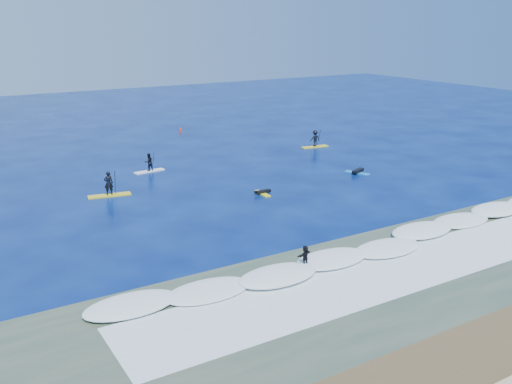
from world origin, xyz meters
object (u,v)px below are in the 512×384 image
sup_paddler_right (315,140)px  prone_paddler_near (262,192)px  marker_buoy (181,130)px  sup_paddler_center (149,164)px  wave_surfer (305,257)px  sup_paddler_left (109,187)px  prone_paddler_far (357,172)px

sup_paddler_right → prone_paddler_near: size_ratio=1.65×
marker_buoy → sup_paddler_center: bearing=-122.8°
sup_paddler_right → wave_surfer: size_ratio=1.76×
sup_paddler_left → prone_paddler_far: size_ratio=1.44×
sup_paddler_center → wave_surfer: 25.03m
sup_paddler_right → prone_paddler_near: (-14.30, -11.96, -0.72)m
prone_paddler_far → marker_buoy: bearing=-10.1°
sup_paddler_center → sup_paddler_right: bearing=-4.2°
wave_surfer → sup_paddler_right: bearing=36.9°
sup_paddler_left → sup_paddler_center: 7.78m
wave_surfer → sup_paddler_center: bearing=74.1°
prone_paddler_far → marker_buoy: (-5.85, 26.63, 0.12)m
sup_paddler_right → prone_paddler_far: bearing=-99.7°
prone_paddler_near → marker_buoy: bearing=-9.2°
sup_paddler_left → prone_paddler_near: bearing=-18.4°
sup_paddler_left → marker_buoy: size_ratio=5.23×
sup_paddler_left → sup_paddler_right: sup_paddler_left is taller
sup_paddler_left → marker_buoy: 26.79m
sup_paddler_center → marker_buoy: sup_paddler_center is taller
prone_paddler_near → prone_paddler_far: 10.94m
prone_paddler_far → marker_buoy: marker_buoy is taller
marker_buoy → prone_paddler_near: bearing=-100.4°
marker_buoy → sup_paddler_left: bearing=-126.3°
sup_paddler_center → prone_paddler_near: 12.63m
prone_paddler_far → wave_surfer: (-16.46, -14.49, 0.57)m
marker_buoy → prone_paddler_far: bearing=-77.6°
prone_paddler_far → sup_paddler_left: bearing=54.4°
wave_surfer → sup_paddler_left: bearing=89.8°
sup_paddler_left → prone_paddler_near: (10.80, -5.95, -0.60)m
prone_paddler_near → marker_buoy: (5.05, 27.54, 0.15)m
sup_paddler_right → wave_surfer: 32.35m
sup_paddler_left → marker_buoy: (15.85, 21.59, -0.45)m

